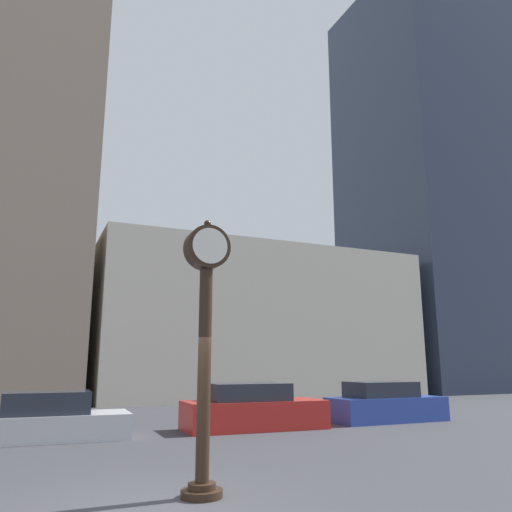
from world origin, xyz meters
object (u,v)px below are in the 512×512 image
Objects in this scene: car_silver at (52,420)px; car_blue at (385,404)px; street_clock at (205,329)px; car_red at (253,409)px.

car_silver is 11.37m from car_blue.
street_clock is at bearing -72.90° from car_silver.
street_clock is 12.11m from car_blue.
car_blue is at bearing 2.85° from car_red.
car_silver is 0.94× the size of car_blue.
car_silver is 6.05m from car_red.
car_blue is (9.39, 7.37, -2.04)m from street_clock.
car_red is at bearing 60.92° from street_clock.
car_red is (6.05, -0.13, 0.07)m from car_silver.
car_silver is at bearing 179.19° from car_blue.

